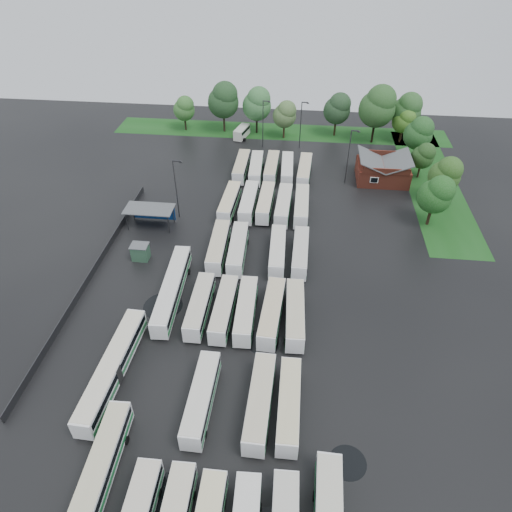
# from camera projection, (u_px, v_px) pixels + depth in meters

# --- Properties ---
(ground) EXTENTS (160.00, 160.00, 0.00)m
(ground) POSITION_uv_depth(u_px,v_px,m) (231.00, 325.00, 60.50)
(ground) COLOR black
(ground) RESTS_ON ground
(brick_building) EXTENTS (10.07, 8.60, 5.39)m
(brick_building) POSITION_uv_depth(u_px,v_px,m) (382.00, 171.00, 90.79)
(brick_building) COLOR maroon
(brick_building) RESTS_ON ground
(wash_shed) EXTENTS (8.20, 4.20, 3.58)m
(wash_shed) POSITION_uv_depth(u_px,v_px,m) (150.00, 210.00, 77.38)
(wash_shed) COLOR #2D2D30
(wash_shed) RESTS_ON ground
(utility_hut) EXTENTS (2.70, 2.20, 2.62)m
(utility_hut) POSITION_uv_depth(u_px,v_px,m) (140.00, 252.00, 70.94)
(utility_hut) COLOR #294C35
(utility_hut) RESTS_ON ground
(grass_strip_north) EXTENTS (80.00, 10.00, 0.01)m
(grass_strip_north) POSITION_uv_depth(u_px,v_px,m) (279.00, 132.00, 111.08)
(grass_strip_north) COLOR #154814
(grass_strip_north) RESTS_ON ground
(grass_strip_east) EXTENTS (10.00, 50.00, 0.01)m
(grass_strip_east) POSITION_uv_depth(u_px,v_px,m) (432.00, 182.00, 91.11)
(grass_strip_east) COLOR #154814
(grass_strip_east) RESTS_ON ground
(west_fence) EXTENTS (0.10, 50.00, 1.20)m
(west_fence) POSITION_uv_depth(u_px,v_px,m) (93.00, 272.00, 68.29)
(west_fence) COLOR #2D2D30
(west_fence) RESTS_ON ground
(bus_r1c1) EXTENTS (2.45, 11.03, 3.06)m
(bus_r1c1) POSITION_uv_depth(u_px,v_px,m) (201.00, 398.00, 49.69)
(bus_r1c1) COLOR white
(bus_r1c1) RESTS_ON ground
(bus_r1c3) EXTENTS (2.66, 11.41, 3.16)m
(bus_r1c3) POSITION_uv_depth(u_px,v_px,m) (260.00, 402.00, 49.26)
(bus_r1c3) COLOR white
(bus_r1c3) RESTS_ON ground
(bus_r1c4) EXTENTS (2.40, 10.89, 3.03)m
(bus_r1c4) POSITION_uv_depth(u_px,v_px,m) (289.00, 405.00, 49.05)
(bus_r1c4) COLOR white
(bus_r1c4) RESTS_ON ground
(bus_r2c0) EXTENTS (2.38, 10.90, 3.03)m
(bus_r2c0) POSITION_uv_depth(u_px,v_px,m) (200.00, 306.00, 61.02)
(bus_r2c0) COLOR white
(bus_r2c0) RESTS_ON ground
(bus_r2c1) EXTENTS (2.45, 10.94, 3.04)m
(bus_r2c1) POSITION_uv_depth(u_px,v_px,m) (224.00, 309.00, 60.58)
(bus_r2c1) COLOR white
(bus_r2c1) RESTS_ON ground
(bus_r2c2) EXTENTS (2.60, 11.01, 3.05)m
(bus_r2c2) POSITION_uv_depth(u_px,v_px,m) (246.00, 310.00, 60.36)
(bus_r2c2) COLOR white
(bus_r2c2) RESTS_ON ground
(bus_r2c3) EXTENTS (2.97, 11.39, 3.14)m
(bus_r2c3) POSITION_uv_depth(u_px,v_px,m) (272.00, 312.00, 59.94)
(bus_r2c3) COLOR white
(bus_r2c3) RESTS_ON ground
(bus_r2c4) EXTENTS (2.83, 11.26, 3.11)m
(bus_r2c4) POSITION_uv_depth(u_px,v_px,m) (295.00, 314.00, 59.74)
(bus_r2c4) COLOR white
(bus_r2c4) RESTS_ON ground
(bus_r3c0) EXTENTS (2.76, 11.45, 3.17)m
(bus_r3c0) POSITION_uv_depth(u_px,v_px,m) (218.00, 247.00, 71.29)
(bus_r3c0) COLOR white
(bus_r3c0) RESTS_ON ground
(bus_r3c1) EXTENTS (2.80, 11.41, 3.15)m
(bus_r3c1) POSITION_uv_depth(u_px,v_px,m) (238.00, 249.00, 70.88)
(bus_r3c1) COLOR white
(bus_r3c1) RESTS_ON ground
(bus_r3c3) EXTENTS (2.63, 11.00, 3.04)m
(bus_r3c3) POSITION_uv_depth(u_px,v_px,m) (277.00, 251.00, 70.51)
(bus_r3c3) COLOR white
(bus_r3c3) RESTS_ON ground
(bus_r3c4) EXTENTS (2.42, 10.81, 3.00)m
(bus_r3c4) POSITION_uv_depth(u_px,v_px,m) (300.00, 252.00, 70.29)
(bus_r3c4) COLOR white
(bus_r3c4) RESTS_ON ground
(bus_r4c0) EXTENTS (2.79, 11.21, 3.10)m
(bus_r4c0) POSITION_uv_depth(u_px,v_px,m) (230.00, 202.00, 81.87)
(bus_r4c0) COLOR white
(bus_r4c0) RESTS_ON ground
(bus_r4c1) EXTENTS (2.50, 11.33, 3.15)m
(bus_r4c1) POSITION_uv_depth(u_px,v_px,m) (249.00, 202.00, 81.83)
(bus_r4c1) COLOR white
(bus_r4c1) RESTS_ON ground
(bus_r4c2) EXTENTS (2.59, 11.10, 3.08)m
(bus_r4c2) POSITION_uv_depth(u_px,v_px,m) (266.00, 202.00, 81.81)
(bus_r4c2) COLOR white
(bus_r4c2) RESTS_ON ground
(bus_r4c3) EXTENTS (2.70, 11.38, 3.15)m
(bus_r4c3) POSITION_uv_depth(u_px,v_px,m) (283.00, 205.00, 81.04)
(bus_r4c3) COLOR white
(bus_r4c3) RESTS_ON ground
(bus_r4c4) EXTENTS (2.42, 11.29, 3.14)m
(bus_r4c4) POSITION_uv_depth(u_px,v_px,m) (301.00, 206.00, 80.85)
(bus_r4c4) COLOR white
(bus_r4c4) RESTS_ON ground
(bus_r5c0) EXTENTS (2.37, 11.08, 3.08)m
(bus_r5c0) POSITION_uv_depth(u_px,v_px,m) (241.00, 167.00, 92.83)
(bus_r5c0) COLOR white
(bus_r5c0) RESTS_ON ground
(bus_r5c1) EXTENTS (2.85, 11.27, 3.11)m
(bus_r5c1) POSITION_uv_depth(u_px,v_px,m) (256.00, 168.00, 92.23)
(bus_r5c1) COLOR white
(bus_r5c1) RESTS_ON ground
(bus_r5c2) EXTENTS (2.45, 11.04, 3.07)m
(bus_r5c2) POSITION_uv_depth(u_px,v_px,m) (272.00, 168.00, 92.47)
(bus_r5c2) COLOR white
(bus_r5c2) RESTS_ON ground
(bus_r5c3) EXTENTS (2.68, 10.95, 3.03)m
(bus_r5c3) POSITION_uv_depth(u_px,v_px,m) (287.00, 169.00, 92.12)
(bus_r5c3) COLOR white
(bus_r5c3) RESTS_ON ground
(bus_r5c4) EXTENTS (2.90, 11.31, 3.12)m
(bus_r5c4) POSITION_uv_depth(u_px,v_px,m) (304.00, 171.00, 91.43)
(bus_r5c4) COLOR white
(bus_r5c4) RESTS_ON ground
(artic_bus_west_a) EXTENTS (2.80, 16.26, 3.01)m
(artic_bus_west_a) POSITION_uv_depth(u_px,v_px,m) (95.00, 484.00, 42.36)
(artic_bus_west_a) COLOR white
(artic_bus_west_a) RESTS_ON ground
(artic_bus_west_b) EXTENTS (3.03, 16.66, 3.08)m
(artic_bus_west_b) POSITION_uv_depth(u_px,v_px,m) (172.00, 289.00, 63.62)
(artic_bus_west_b) COLOR white
(artic_bus_west_b) RESTS_ON ground
(artic_bus_west_c) EXTENTS (2.95, 16.72, 3.09)m
(artic_bus_west_c) POSITION_uv_depth(u_px,v_px,m) (113.00, 368.00, 52.85)
(artic_bus_west_c) COLOR white
(artic_bus_west_c) RESTS_ON ground
(minibus) EXTENTS (3.38, 6.07, 2.51)m
(minibus) POSITION_uv_depth(u_px,v_px,m) (242.00, 132.00, 107.43)
(minibus) COLOR silver
(minibus) RESTS_ON ground
(tree_north_0) EXTENTS (5.11, 5.11, 8.46)m
(tree_north_0) POSITION_uv_depth(u_px,v_px,m) (184.00, 108.00, 108.52)
(tree_north_0) COLOR black
(tree_north_0) RESTS_ON ground
(tree_north_1) EXTENTS (7.29, 7.29, 12.07)m
(tree_north_1) POSITION_uv_depth(u_px,v_px,m) (224.00, 100.00, 106.40)
(tree_north_1) COLOR #33271C
(tree_north_1) RESTS_ON ground
(tree_north_2) EXTENTS (6.74, 6.74, 11.16)m
(tree_north_2) POSITION_uv_depth(u_px,v_px,m) (257.00, 104.00, 106.04)
(tree_north_2) COLOR black
(tree_north_2) RESTS_ON ground
(tree_north_3) EXTENTS (5.41, 5.40, 8.94)m
(tree_north_3) POSITION_uv_depth(u_px,v_px,m) (285.00, 114.00, 104.67)
(tree_north_3) COLOR #3A2618
(tree_north_3) RESTS_ON ground
(tree_north_4) EXTENTS (6.22, 6.22, 10.30)m
(tree_north_4) POSITION_uv_depth(u_px,v_px,m) (338.00, 108.00, 105.17)
(tree_north_4) COLOR #2F2313
(tree_north_4) RESTS_ON ground
(tree_north_5) EXTENTS (8.08, 8.08, 13.38)m
(tree_north_5) POSITION_uv_depth(u_px,v_px,m) (378.00, 106.00, 100.78)
(tree_north_5) COLOR black
(tree_north_5) RESTS_ON ground
(tree_north_6) EXTENTS (6.75, 6.75, 11.18)m
(tree_north_6) POSITION_uv_depth(u_px,v_px,m) (407.00, 110.00, 102.93)
(tree_north_6) COLOR black
(tree_north_6) RESTS_ON ground
(tree_east_0) EXTENTS (5.77, 5.73, 9.50)m
(tree_east_0) POSITION_uv_depth(u_px,v_px,m) (437.00, 194.00, 75.44)
(tree_east_0) COLOR black
(tree_east_0) RESTS_ON ground
(tree_east_1) EXTENTS (5.66, 5.66, 9.37)m
(tree_east_1) POSITION_uv_depth(u_px,v_px,m) (446.00, 174.00, 81.17)
(tree_east_1) COLOR #372216
(tree_east_1) RESTS_ON ground
(tree_east_2) EXTENTS (4.54, 4.53, 7.50)m
(tree_east_2) POSITION_uv_depth(u_px,v_px,m) (424.00, 156.00, 89.75)
(tree_east_2) COLOR #332318
(tree_east_2) RESTS_ON ground
(tree_east_3) EXTENTS (5.97, 5.97, 9.89)m
(tree_east_3) POSITION_uv_depth(u_px,v_px,m) (419.00, 133.00, 94.72)
(tree_east_3) COLOR black
(tree_east_3) RESTS_ON ground
(tree_east_4) EXTENTS (5.07, 5.04, 8.35)m
(tree_east_4) POSITION_uv_depth(u_px,v_px,m) (404.00, 120.00, 102.84)
(tree_east_4) COLOR black
(tree_east_4) RESTS_ON ground
(lamp_post_ne) EXTENTS (1.69, 0.33, 10.99)m
(lamp_post_ne) POSITION_uv_depth(u_px,v_px,m) (349.00, 153.00, 87.05)
(lamp_post_ne) COLOR #2D2D30
(lamp_post_ne) RESTS_ON ground
(lamp_post_nw) EXTENTS (1.69, 0.33, 10.99)m
(lamp_post_nw) POSITION_uv_depth(u_px,v_px,m) (176.00, 185.00, 77.29)
(lamp_post_nw) COLOR #2D2D30
(lamp_post_nw) RESTS_ON ground
(lamp_post_back_w) EXTENTS (1.64, 0.32, 10.67)m
(lamp_post_back_w) POSITION_uv_depth(u_px,v_px,m) (264.00, 121.00, 100.33)
(lamp_post_back_w) COLOR #2D2D30
(lamp_post_back_w) RESTS_ON ground
(lamp_post_back_e) EXTENTS (1.63, 0.32, 10.57)m
(lamp_post_back_e) POSITION_uv_depth(u_px,v_px,m) (301.00, 122.00, 99.93)
(lamp_post_back_e) COLOR #2D2D30
(lamp_post_back_e) RESTS_ON ground
(puddle_0) EXTENTS (5.43, 5.43, 0.01)m
(puddle_0) POSITION_uv_depth(u_px,v_px,m) (160.00, 501.00, 42.80)
(puddle_0) COLOR black
(puddle_0) RESTS_ON ground
(puddle_2) EXTENTS (5.48, 5.48, 0.01)m
(puddle_2) POSITION_uv_depth(u_px,v_px,m) (163.00, 306.00, 63.33)
(puddle_2) COLOR black
(puddle_2) RESTS_ON ground
(puddle_3) EXTENTS (4.55, 4.55, 0.01)m
(puddle_3) POSITION_uv_depth(u_px,v_px,m) (264.00, 341.00, 58.26)
(puddle_3) COLOR black
(puddle_3) RESTS_ON ground
(puddle_4) EXTENTS (3.84, 3.84, 0.01)m
(puddle_4) POSITION_uv_depth(u_px,v_px,m) (348.00, 463.00, 45.70)
(puddle_4) COLOR black
(puddle_4) RESTS_ON ground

